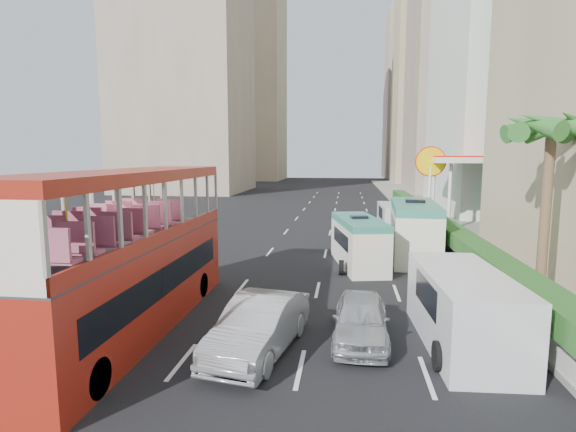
% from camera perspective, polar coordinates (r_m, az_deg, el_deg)
% --- Properties ---
extents(ground_plane, '(200.00, 200.00, 0.00)m').
position_cam_1_polar(ground_plane, '(14.12, 4.09, -15.31)').
color(ground_plane, black).
rests_on(ground_plane, ground).
extents(double_decker_bus, '(2.50, 11.00, 5.06)m').
position_cam_1_polar(double_decker_bus, '(14.91, -19.56, -4.29)').
color(double_decker_bus, maroon).
rests_on(double_decker_bus, ground).
extents(car_silver_lane_a, '(2.49, 4.93, 1.55)m').
position_cam_1_polar(car_silver_lane_a, '(13.28, -3.66, -16.85)').
color(car_silver_lane_a, '#B8BBC0').
rests_on(car_silver_lane_a, ground).
extents(car_silver_lane_b, '(1.73, 4.06, 1.37)m').
position_cam_1_polar(car_silver_lane_b, '(14.14, 9.16, -15.35)').
color(car_silver_lane_b, '#B8BBC0').
rests_on(car_silver_lane_b, ground).
extents(van_asset, '(3.11, 5.32, 1.39)m').
position_cam_1_polar(van_asset, '(31.93, 8.72, -2.35)').
color(van_asset, silver).
rests_on(van_asset, ground).
extents(minibus_near, '(2.89, 5.72, 2.42)m').
position_cam_1_polar(minibus_near, '(22.75, 8.96, -3.31)').
color(minibus_near, silver).
rests_on(minibus_near, ground).
extents(minibus_far, '(2.68, 6.91, 3.01)m').
position_cam_1_polar(minibus_far, '(25.23, 15.70, -1.75)').
color(minibus_far, silver).
rests_on(minibus_far, ground).
extents(panel_van_near, '(2.45, 5.54, 2.17)m').
position_cam_1_polar(panel_van_near, '(14.24, 21.36, -10.94)').
color(panel_van_near, silver).
rests_on(panel_van_near, ground).
extents(panel_van_far, '(2.18, 5.05, 1.99)m').
position_cam_1_polar(panel_van_far, '(33.57, 13.35, -0.26)').
color(panel_van_far, silver).
rests_on(panel_van_far, ground).
extents(sidewalk, '(6.00, 120.00, 0.18)m').
position_cam_1_polar(sidewalk, '(39.25, 19.54, -0.71)').
color(sidewalk, '#99968C').
rests_on(sidewalk, ground).
extents(kerb_wall, '(0.30, 44.00, 1.00)m').
position_cam_1_polar(kerb_wall, '(27.95, 18.65, -2.68)').
color(kerb_wall, silver).
rests_on(kerb_wall, sidewalk).
extents(hedge, '(1.10, 44.00, 0.70)m').
position_cam_1_polar(hedge, '(27.82, 18.72, -0.96)').
color(hedge, '#2D6626').
rests_on(hedge, kerb_wall).
extents(palm_tree, '(0.36, 0.36, 6.40)m').
position_cam_1_polar(palm_tree, '(18.52, 29.86, 0.06)').
color(palm_tree, brown).
rests_on(palm_tree, sidewalk).
extents(shell_station, '(6.50, 8.00, 5.50)m').
position_cam_1_polar(shell_station, '(37.26, 21.87, 2.88)').
color(shell_station, silver).
rests_on(shell_station, ground).
extents(tower_mid, '(16.00, 16.00, 50.00)m').
position_cam_1_polar(tower_mid, '(75.61, 22.06, 22.07)').
color(tower_mid, tan).
rests_on(tower_mid, ground).
extents(tower_far_a, '(14.00, 14.00, 44.00)m').
position_cam_1_polar(tower_far_a, '(97.77, 17.71, 17.03)').
color(tower_far_a, tan).
rests_on(tower_far_a, ground).
extents(tower_far_b, '(14.00, 14.00, 40.00)m').
position_cam_1_polar(tower_far_b, '(118.99, 15.74, 14.38)').
color(tower_far_b, tan).
rests_on(tower_far_b, ground).
extents(tower_left_a, '(18.00, 18.00, 52.00)m').
position_cam_1_polar(tower_left_a, '(75.18, -13.16, 23.29)').
color(tower_left_a, tan).
rests_on(tower_left_a, ground).
extents(tower_left_b, '(16.00, 16.00, 46.00)m').
position_cam_1_polar(tower_left_b, '(106.90, -5.17, 17.06)').
color(tower_left_b, tan).
rests_on(tower_left_b, ground).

